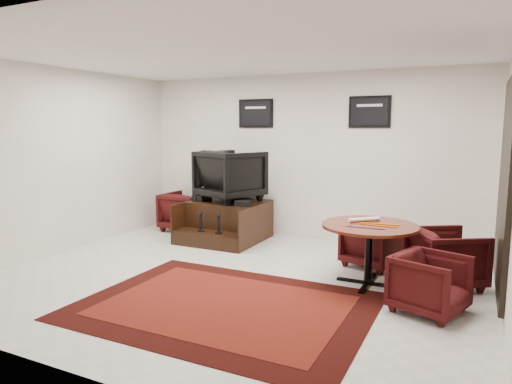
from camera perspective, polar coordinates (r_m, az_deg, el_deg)
ground at (r=5.88m, az=-2.79°, el=-10.87°), size 6.00×6.00×0.00m
room_shell at (r=5.49m, az=1.46°, el=6.78°), size 6.02×5.02×2.81m
area_rug at (r=5.07m, az=-3.95°, el=-13.99°), size 3.07×2.30×0.01m
shine_podium at (r=7.85m, az=-3.66°, el=-3.74°), size 1.26×1.30×0.65m
shine_chair at (r=7.84m, az=-3.22°, el=2.42°), size 1.20×1.16×0.97m
shoes_pair at (r=7.93m, az=-6.79°, el=-0.70°), size 0.26×0.31×0.11m
polish_kit at (r=7.37m, az=-1.63°, el=-1.41°), size 0.25×0.18×0.08m
umbrella_black at (r=8.10m, az=-8.44°, el=-2.51°), size 0.32×0.12×0.86m
umbrella_hooked at (r=8.17m, az=-8.12°, el=-2.42°), size 0.32×0.12×0.86m
armchair_side at (r=8.60m, az=-8.83°, el=-2.15°), size 0.77×0.72×0.78m
meeting_table at (r=5.69m, az=14.00°, el=-4.84°), size 1.15×1.15×0.75m
table_chair_back at (r=6.52m, az=14.52°, el=-5.94°), size 0.87×0.84×0.72m
table_chair_window at (r=6.03m, az=22.76°, el=-7.26°), size 0.97×0.99×0.76m
table_chair_corner at (r=5.12m, az=20.94°, el=-10.33°), size 0.80×0.82×0.68m
paper_roll at (r=5.83m, az=13.39°, el=-3.35°), size 0.35×0.32×0.05m
table_clutter at (r=5.60m, az=14.72°, el=-4.07°), size 0.57×0.33×0.01m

